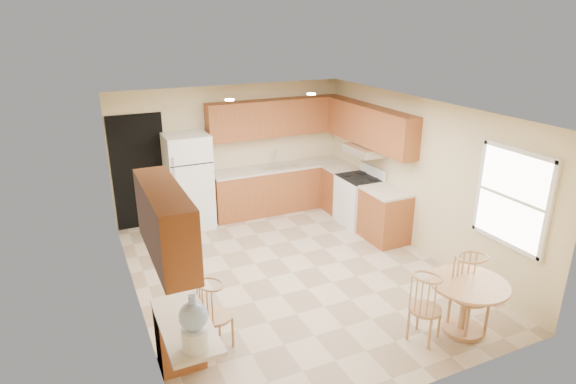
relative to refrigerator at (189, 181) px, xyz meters
name	(u,v)px	position (x,y,z in m)	size (l,w,h in m)	color
floor	(292,272)	(0.95, -2.40, -0.87)	(5.50, 5.50, 0.00)	tan
ceiling	(293,109)	(0.95, -2.40, 1.63)	(4.50, 5.50, 0.02)	white
wall_back	(232,151)	(0.95, 0.35, 0.38)	(4.50, 0.02, 2.50)	#CDB88A
wall_front	(416,288)	(0.95, -5.15, 0.38)	(4.50, 0.02, 2.50)	#CDB88A
wall_left	(131,222)	(-1.30, -2.40, 0.38)	(0.02, 5.50, 2.50)	#CDB88A
wall_right	(418,176)	(3.20, -2.40, 0.38)	(0.02, 5.50, 2.50)	#CDB88A
doorway	(139,172)	(-0.80, 0.34, 0.18)	(0.90, 0.02, 2.10)	black
base_cab_back	(280,189)	(1.83, 0.05, -0.44)	(2.75, 0.60, 0.87)	#9D5328
counter_back	(280,167)	(1.83, 0.05, 0.02)	(2.75, 0.63, 0.04)	beige
base_cab_right_a	(341,190)	(2.90, -0.54, -0.44)	(0.60, 0.59, 0.87)	#9D5328
counter_right_a	(342,168)	(2.90, -0.54, 0.02)	(0.63, 0.59, 0.04)	beige
base_cab_right_b	(385,216)	(2.90, -2.00, -0.44)	(0.60, 0.80, 0.87)	#9D5328
counter_right_b	(386,191)	(2.90, -2.00, 0.02)	(0.63, 0.80, 0.04)	beige
upper_cab_back	(276,118)	(1.83, 0.19, 0.98)	(2.75, 0.33, 0.70)	#9D5328
upper_cab_right	(369,126)	(3.04, -1.19, 0.98)	(0.33, 2.42, 0.70)	#9D5328
upper_cab_left	(165,223)	(-1.13, -4.00, 0.98)	(0.33, 1.40, 0.70)	#9D5328
sink	(278,166)	(1.80, 0.05, 0.04)	(0.78, 0.44, 0.01)	silver
range_hood	(365,150)	(2.95, -1.22, 0.55)	(0.50, 0.76, 0.14)	silver
desk_pedestal	(180,336)	(-1.05, -3.72, -0.51)	(0.48, 0.42, 0.72)	#9D5328
desk_top	(185,325)	(-1.05, -4.10, -0.12)	(0.50, 1.20, 0.04)	beige
window	(512,198)	(3.18, -4.25, 0.63)	(0.06, 1.12, 1.30)	white
can_light_a	(230,100)	(0.45, -1.20, 1.61)	(0.14, 0.14, 0.02)	white
can_light_b	(311,94)	(1.85, -1.20, 1.61)	(0.14, 0.14, 0.02)	white
refrigerator	(189,181)	(0.00, 0.00, 0.00)	(0.77, 0.75, 1.74)	white
stove	(359,200)	(2.88, -1.22, -0.40)	(0.65, 0.76, 1.09)	white
dining_table	(467,300)	(2.25, -4.60, -0.42)	(0.93, 0.93, 0.69)	tan
chair_table_a	(431,305)	(1.70, -4.59, -0.34)	(0.38, 0.49, 0.86)	tan
chair_table_b	(477,292)	(2.30, -4.69, -0.27)	(0.44, 0.44, 0.99)	tan
chair_desk	(217,312)	(-0.60, -3.68, -0.35)	(0.38, 0.49, 0.85)	tan
water_crock	(194,325)	(-1.05, -4.52, 0.15)	(0.27, 0.27, 0.56)	white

